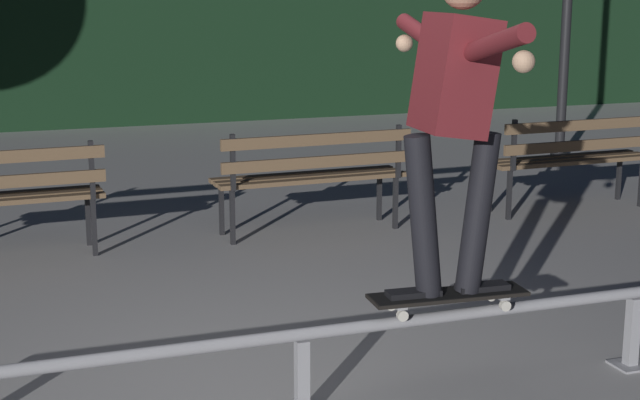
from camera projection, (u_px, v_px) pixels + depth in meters
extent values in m
plane|color=#ADAAA8|center=(287.00, 398.00, 4.71)|extent=(90.00, 90.00, 0.00)
cube|color=black|center=(72.00, 49.00, 13.99)|extent=(24.00, 1.20, 2.18)
cylinder|color=#9E9EA3|center=(302.00, 334.00, 4.41)|extent=(4.34, 0.06, 0.06)
cube|color=#9E9EA3|center=(302.00, 379.00, 4.46)|extent=(0.06, 0.06, 0.38)
cube|color=#9E9EA3|center=(632.00, 332.00, 5.07)|extent=(0.06, 0.06, 0.38)
cube|color=#9E9EA3|center=(630.00, 365.00, 5.11)|extent=(0.18, 0.18, 0.01)
cube|color=black|center=(448.00, 295.00, 4.64)|extent=(0.79, 0.25, 0.02)
cube|color=black|center=(448.00, 293.00, 4.63)|extent=(0.78, 0.24, 0.00)
cube|color=#9E9EA3|center=(498.00, 294.00, 4.71)|extent=(0.06, 0.17, 0.02)
cube|color=#9E9EA3|center=(397.00, 303.00, 4.57)|extent=(0.06, 0.17, 0.02)
cylinder|color=beige|center=(505.00, 306.00, 4.64)|extent=(0.05, 0.03, 0.05)
cylinder|color=beige|center=(491.00, 296.00, 4.79)|extent=(0.05, 0.03, 0.05)
cylinder|color=beige|center=(402.00, 316.00, 4.50)|extent=(0.05, 0.03, 0.05)
cylinder|color=beige|center=(391.00, 305.00, 4.65)|extent=(0.05, 0.03, 0.05)
cube|color=black|center=(482.00, 287.00, 4.68)|extent=(0.27, 0.12, 0.03)
cube|color=black|center=(413.00, 293.00, 4.58)|extent=(0.27, 0.12, 0.03)
cylinder|color=black|center=(478.00, 213.00, 4.59)|extent=(0.21, 0.14, 0.79)
cylinder|color=black|center=(423.00, 217.00, 4.51)|extent=(0.21, 0.14, 0.79)
cube|color=maroon|center=(455.00, 75.00, 4.41)|extent=(0.36, 0.38, 0.57)
cylinder|color=maroon|center=(493.00, 45.00, 4.01)|extent=(0.12, 0.61, 0.21)
cylinder|color=maroon|center=(425.00, 36.00, 4.73)|extent=(0.12, 0.61, 0.21)
sphere|color=tan|center=(524.00, 62.00, 3.76)|extent=(0.09, 0.09, 0.09)
sphere|color=tan|center=(404.00, 43.00, 5.00)|extent=(0.09, 0.09, 0.09)
cube|color=black|center=(88.00, 218.00, 7.46)|extent=(0.04, 0.04, 0.44)
cube|color=black|center=(94.00, 227.00, 7.17)|extent=(0.04, 0.04, 0.44)
cube|color=black|center=(92.00, 170.00, 7.04)|extent=(0.04, 0.04, 0.44)
cube|color=black|center=(379.00, 195.00, 8.27)|extent=(0.04, 0.04, 0.44)
cube|color=black|center=(395.00, 203.00, 7.97)|extent=(0.04, 0.04, 0.44)
cube|color=black|center=(398.00, 151.00, 7.84)|extent=(0.04, 0.04, 0.44)
cube|color=black|center=(222.00, 209.00, 7.77)|extent=(0.04, 0.04, 0.44)
cube|color=black|center=(233.00, 217.00, 7.48)|extent=(0.04, 0.04, 0.44)
cube|color=black|center=(233.00, 163.00, 7.34)|extent=(0.04, 0.04, 0.44)
cube|color=brown|center=(304.00, 174.00, 7.95)|extent=(1.60, 0.14, 0.04)
cube|color=brown|center=(310.00, 177.00, 7.82)|extent=(1.60, 0.14, 0.04)
cube|color=brown|center=(316.00, 180.00, 7.69)|extent=(1.60, 0.14, 0.04)
cube|color=brown|center=(319.00, 162.00, 7.59)|extent=(1.60, 0.08, 0.09)
cube|color=brown|center=(319.00, 140.00, 7.55)|extent=(1.60, 0.08, 0.09)
cube|color=black|center=(619.00, 177.00, 9.07)|extent=(0.04, 0.04, 0.44)
cube|color=black|center=(490.00, 188.00, 8.57)|extent=(0.04, 0.04, 0.44)
cube|color=black|center=(509.00, 195.00, 8.28)|extent=(0.04, 0.04, 0.44)
cube|color=black|center=(514.00, 145.00, 8.15)|extent=(0.04, 0.04, 0.44)
cube|color=brown|center=(559.00, 157.00, 8.75)|extent=(1.60, 0.14, 0.04)
cube|color=brown|center=(568.00, 160.00, 8.63)|extent=(1.60, 0.14, 0.04)
cube|color=brown|center=(577.00, 162.00, 8.50)|extent=(1.60, 0.14, 0.04)
cube|color=brown|center=(583.00, 145.00, 8.40)|extent=(1.60, 0.08, 0.09)
cube|color=brown|center=(585.00, 125.00, 8.36)|extent=(1.60, 0.08, 0.09)
cylinder|color=black|center=(567.00, 3.00, 10.66)|extent=(0.11, 0.11, 3.60)
cylinder|color=black|center=(559.00, 157.00, 11.04)|extent=(0.20, 0.20, 0.12)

